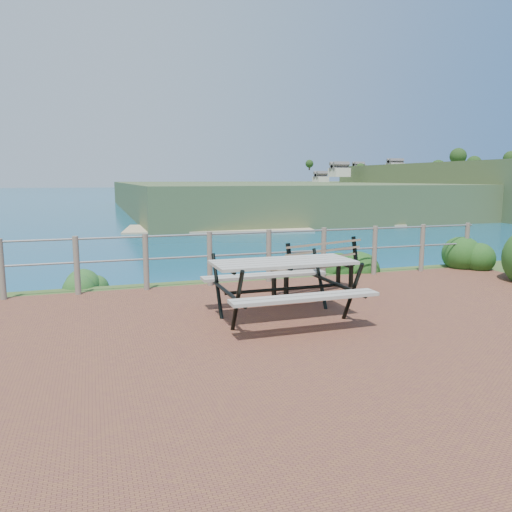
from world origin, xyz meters
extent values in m
cube|color=brown|center=(0.00, 0.00, 0.00)|extent=(10.00, 7.00, 0.12)
plane|color=#157882|center=(0.00, 200.00, 0.00)|extent=(1200.00, 1200.00, 0.00)
cylinder|color=#6B5B4C|center=(-4.60, 3.35, 0.52)|extent=(0.10, 0.10, 1.00)
cylinder|color=#6B5B4C|center=(-3.45, 3.35, 0.52)|extent=(0.10, 0.10, 1.00)
cylinder|color=#6B5B4C|center=(-2.30, 3.35, 0.52)|extent=(0.10, 0.10, 1.00)
cylinder|color=#6B5B4C|center=(-1.15, 3.35, 0.52)|extent=(0.10, 0.10, 1.00)
cylinder|color=#6B5B4C|center=(0.00, 3.35, 0.52)|extent=(0.10, 0.10, 1.00)
cylinder|color=#6B5B4C|center=(1.15, 3.35, 0.52)|extent=(0.10, 0.10, 1.00)
cylinder|color=#6B5B4C|center=(2.30, 3.35, 0.52)|extent=(0.10, 0.10, 1.00)
cylinder|color=#6B5B4C|center=(3.45, 3.35, 0.52)|extent=(0.10, 0.10, 1.00)
cylinder|color=#6B5B4C|center=(4.60, 3.35, 0.52)|extent=(0.10, 0.10, 1.00)
cylinder|color=slate|center=(0.00, 3.35, 0.97)|extent=(9.40, 0.04, 0.04)
cylinder|color=slate|center=(0.00, 3.35, 0.57)|extent=(9.40, 0.04, 0.04)
cube|color=#365128|center=(140.00, 210.00, -6.00)|extent=(260.00, 180.00, 12.00)
cube|color=gray|center=(-0.67, 0.88, 0.83)|extent=(1.97, 0.82, 0.04)
cube|color=gray|center=(-0.67, 0.88, 0.50)|extent=(1.96, 0.30, 0.04)
cube|color=gray|center=(-0.67, 0.88, 0.50)|extent=(1.96, 0.30, 0.04)
cylinder|color=black|center=(-0.67, 0.88, 0.44)|extent=(1.69, 0.06, 0.05)
cube|color=brown|center=(0.46, 2.28, 0.48)|extent=(1.71, 0.93, 0.04)
cube|color=brown|center=(0.46, 2.28, 0.77)|extent=(1.62, 0.66, 0.38)
cube|color=black|center=(0.46, 2.28, 0.25)|extent=(0.07, 0.08, 0.46)
cube|color=black|center=(0.46, 2.28, 0.25)|extent=(0.07, 0.08, 0.46)
cube|color=black|center=(0.46, 2.28, 0.25)|extent=(0.07, 0.08, 0.46)
cube|color=black|center=(0.46, 2.28, 0.25)|extent=(0.07, 0.08, 0.46)
ellipsoid|color=#164415|center=(4.74, 3.44, 0.00)|extent=(0.99, 0.99, 1.41)
ellipsoid|color=#26521E|center=(-3.37, 4.17, 0.00)|extent=(0.74, 0.74, 0.46)
ellipsoid|color=#164415|center=(2.05, 4.05, 0.00)|extent=(0.83, 0.83, 0.60)
camera|label=1|loc=(-3.16, -5.48, 1.98)|focal=35.00mm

